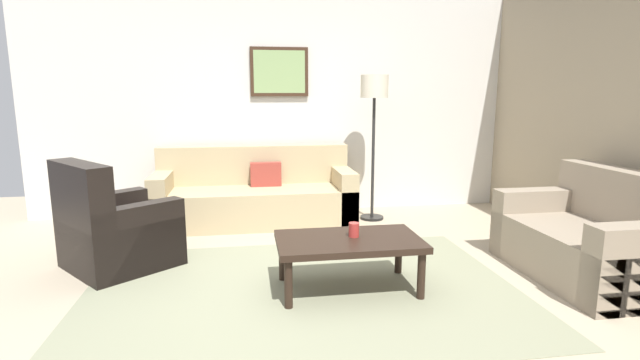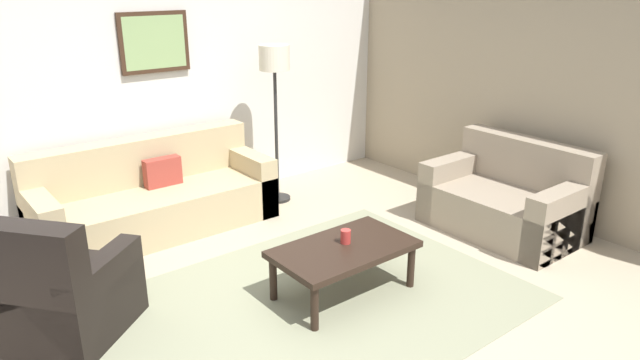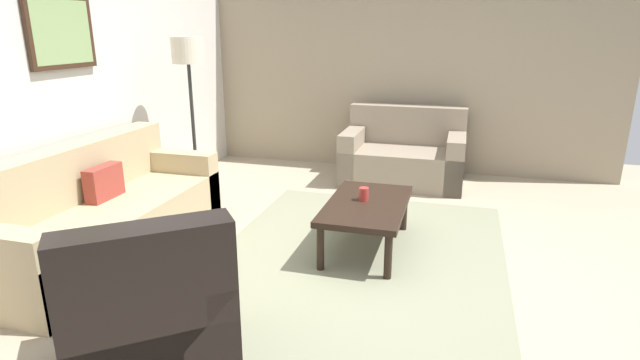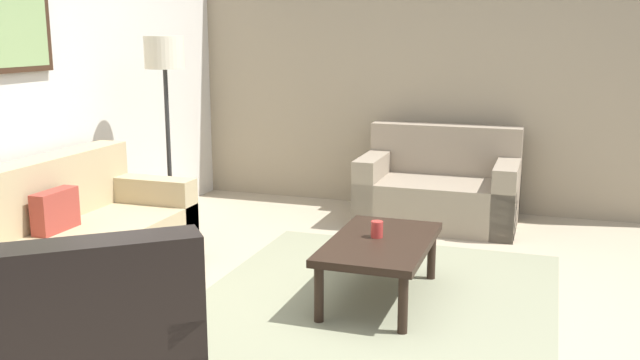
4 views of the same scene
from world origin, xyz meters
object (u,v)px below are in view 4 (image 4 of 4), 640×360
Objects in this scene: lamp_standing at (165,74)px; framed_artwork at (13,29)px; cup at (377,229)px; coffee_table at (380,247)px; couch_loveseat at (440,190)px; couch_main at (45,253)px.

lamp_standing is 1.24m from framed_artwork.
framed_artwork is at bearing 98.40° from cup.
lamp_standing is (0.74, 1.99, 1.05)m from coffee_table.
couch_main is at bearing 141.29° from couch_loveseat.
couch_loveseat is at bearing -56.88° from lamp_standing.
coffee_table is 2.91m from framed_artwork.
framed_artwork is (-0.37, 2.49, 1.30)m from cup.
lamp_standing reaches higher than couch_loveseat.
couch_loveseat is at bearing -2.80° from cup.
cup is at bearing -71.38° from couch_main.
couch_loveseat is 2.00× the size of framed_artwork.
cup is (-2.03, 0.10, 0.17)m from couch_loveseat.
couch_loveseat is at bearing -1.76° from coffee_table.
cup is at bearing 37.05° from coffee_table.
couch_loveseat is 0.83× the size of lamp_standing.
couch_main is at bearing 108.62° from cup.
couch_main is at bearing 174.44° from lamp_standing.
couch_main and couch_loveseat have the same top height.
lamp_standing is at bearing 70.63° from cup.
cup is 2.83m from framed_artwork.
cup is at bearing -81.60° from framed_artwork.
couch_loveseat reaches higher than cup.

